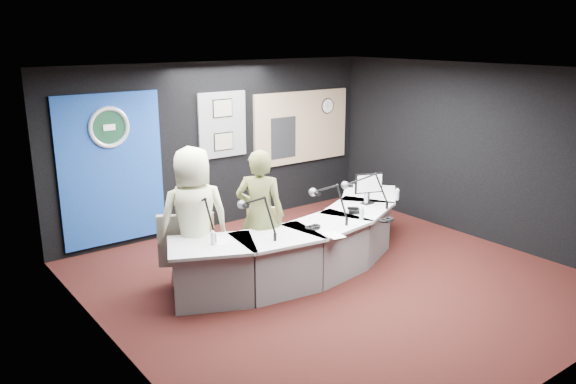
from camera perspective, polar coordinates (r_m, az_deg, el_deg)
ground at (r=7.96m, az=4.67°, el=-8.66°), size 6.00×6.00×0.00m
ceiling at (r=7.28m, az=5.16°, el=11.88°), size 6.00×6.00×0.02m
wall_back at (r=9.88m, az=-6.77°, el=4.60°), size 6.00×0.02×2.80m
wall_front at (r=5.73m, az=25.34°, el=-4.92°), size 6.00×0.02×2.80m
wall_left at (r=6.01m, az=-17.05°, el=-3.17°), size 0.02×6.00×2.80m
wall_right at (r=9.72m, az=18.27°, el=3.73°), size 0.02×6.00×2.80m
broadcast_desk at (r=8.18m, az=1.90°, el=-5.11°), size 4.50×1.90×0.75m
backdrop_panel at (r=9.10m, az=-17.02°, el=2.11°), size 1.60×0.05×2.30m
agency_seal at (r=8.94m, az=-17.26°, el=6.12°), size 0.63×0.07×0.63m
seal_center at (r=8.95m, az=-17.27°, el=6.12°), size 0.48×0.01×0.48m
pinboard at (r=9.82m, az=-6.50°, el=6.61°), size 0.90×0.04×1.10m
framed_photo_upper at (r=9.76m, az=-6.46°, el=8.22°), size 0.34×0.02×0.27m
framed_photo_lower at (r=9.84m, az=-6.36°, el=4.98°), size 0.34×0.02×0.27m
booth_window_frame at (r=10.80m, az=1.36°, el=6.44°), size 2.12×0.06×1.32m
booth_glow at (r=10.79m, az=1.40°, el=6.43°), size 2.00×0.02×1.20m
equipment_rack at (r=10.53m, az=-0.47°, el=5.38°), size 0.55×0.02×0.75m
wall_clock at (r=11.11m, az=3.93°, el=8.48°), size 0.28×0.01×0.28m
armchair_left at (r=7.65m, az=-9.10°, el=-6.15°), size 0.70×0.70×0.91m
armchair_right at (r=7.83m, az=-2.72°, el=-5.44°), size 0.72×0.72×0.91m
draped_jacket at (r=7.71m, az=-10.90°, el=-4.75°), size 0.48×0.35×0.70m
person_man at (r=7.49m, az=-9.26°, el=-2.66°), size 1.03×0.79×1.89m
person_woman at (r=7.69m, az=-2.76°, el=-2.34°), size 0.76×0.77×1.80m
computer_monitor at (r=8.72m, az=7.94°, el=0.87°), size 0.46×0.19×0.33m
desk_phone at (r=8.34m, az=6.74°, el=-1.88°), size 0.27×0.26×0.05m
headphones_near at (r=8.04m, az=9.69°, el=-2.73°), size 0.20×0.20×0.03m
headphones_far at (r=7.65m, az=2.46°, el=-3.47°), size 0.22×0.22×0.04m
paper_stack at (r=7.23m, az=-6.76°, el=-4.86°), size 0.24×0.30×0.00m
notepad at (r=7.41m, az=4.60°, el=-4.26°), size 0.23×0.30×0.00m
boom_mic_a at (r=7.34m, az=-8.68°, el=-2.15°), size 0.17×0.74×0.60m
boom_mic_b at (r=7.32m, az=-3.00°, el=-2.03°), size 0.21×0.73×0.60m
boom_mic_c at (r=7.90m, az=4.12°, el=-0.72°), size 0.21×0.73×0.60m
boom_mic_d at (r=8.50m, az=7.73°, el=0.36°), size 0.57×0.55×0.60m
water_bottles at (r=7.88m, az=3.35°, el=-2.34°), size 3.31×0.55×0.18m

